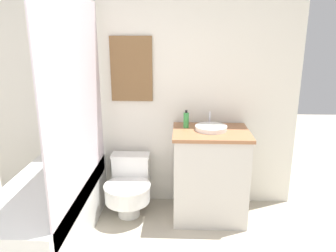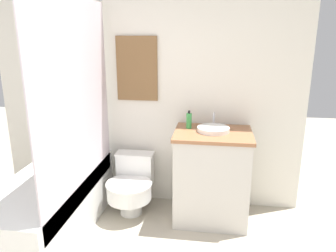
{
  "view_description": "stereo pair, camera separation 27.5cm",
  "coord_description": "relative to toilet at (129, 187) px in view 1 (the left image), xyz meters",
  "views": [
    {
      "loc": [
        0.39,
        -0.89,
        1.69
      ],
      "look_at": [
        0.28,
        1.76,
        0.93
      ],
      "focal_mm": 35.0,
      "sensor_mm": 36.0,
      "label": 1
    },
    {
      "loc": [
        0.67,
        -0.86,
        1.69
      ],
      "look_at": [
        0.28,
        1.76,
        0.93
      ],
      "focal_mm": 35.0,
      "sensor_mm": 36.0,
      "label": 2
    }
  ],
  "objects": [
    {
      "name": "shower_area",
      "position": [
        -0.58,
        -0.45,
        0.02
      ],
      "size": [
        0.64,
        1.47,
        1.98
      ],
      "color": "white",
      "rests_on": "ground_plane"
    },
    {
      "name": "vanity",
      "position": [
        0.76,
        -0.0,
        0.14
      ],
      "size": [
        0.68,
        0.55,
        0.85
      ],
      "color": "beige",
      "rests_on": "ground_plane"
    },
    {
      "name": "soap_bottle",
      "position": [
        0.54,
        0.09,
        0.64
      ],
      "size": [
        0.05,
        0.05,
        0.16
      ],
      "color": "green",
      "rests_on": "vanity"
    },
    {
      "name": "toilet",
      "position": [
        0.0,
        0.0,
        0.0
      ],
      "size": [
        0.43,
        0.55,
        0.55
      ],
      "color": "white",
      "rests_on": "ground_plane"
    },
    {
      "name": "sink",
      "position": [
        0.76,
        0.02,
        0.59
      ],
      "size": [
        0.29,
        0.32,
        0.13
      ],
      "color": "white",
      "rests_on": "vanity"
    },
    {
      "name": "wall_back",
      "position": [
        0.09,
        0.31,
        0.97
      ],
      "size": [
        3.02,
        0.07,
        2.5
      ],
      "color": "silver",
      "rests_on": "ground_plane"
    }
  ]
}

